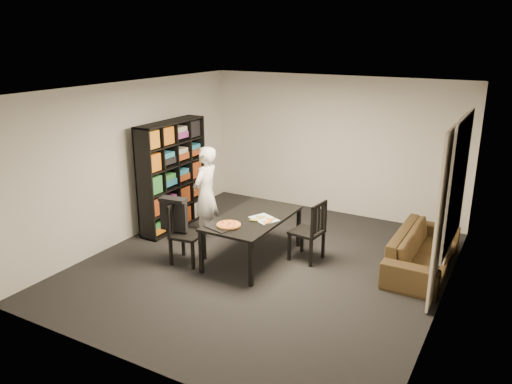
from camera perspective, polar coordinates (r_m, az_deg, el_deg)
The scene contains 16 objects.
room at distance 7.10m, azimuth 1.06°, elevation 1.19°, with size 5.01×5.51×2.61m.
window_pane at distance 6.89m, azimuth 22.12°, elevation 1.08°, with size 0.02×1.40×1.60m, color black.
window_frame at distance 6.89m, azimuth 22.08°, elevation 1.08°, with size 0.03×1.52×1.72m, color white.
curtain_left at distance 6.51m, azimuth 20.39°, elevation -2.90°, with size 0.03×0.70×2.25m, color beige.
curtain_right at distance 7.49m, azimuth 21.73°, elevation -0.41°, with size 0.03×0.70×2.25m, color beige.
bookshelf at distance 8.83m, azimuth -9.50°, elevation 1.89°, with size 0.35×1.50×1.90m, color black.
dining_table at distance 7.52m, azimuth -0.37°, elevation -3.29°, with size 0.91×1.64×0.69m.
chair_left at distance 7.55m, azimuth -8.48°, elevation -4.18°, with size 0.48×0.48×0.93m.
chair_right at distance 7.53m, azimuth 6.44°, elevation -4.07°, with size 0.49×0.49×0.94m.
draped_jacket at distance 7.53m, azimuth -9.40°, elevation -2.36°, with size 0.44×0.23×0.51m.
person at distance 8.23m, azimuth -5.77°, elevation -0.25°, with size 0.58×0.38×1.59m, color white.
baking_tray at distance 7.12m, azimuth -4.03°, elevation -3.98°, with size 0.40×0.32×0.01m, color black.
pepperoni_pizza at distance 7.13m, azimuth -3.15°, elevation -3.76°, with size 0.35×0.35×0.03m.
kitchen_towel at distance 7.41m, azimuth 0.92°, elevation -3.09°, with size 0.40×0.30×0.01m, color silver.
pizza_slices at distance 7.35m, azimuth 0.80°, elevation -3.16°, with size 0.37×0.31×0.01m, color gold, non-canonical shape.
sofa at distance 7.75m, azimuth 18.56°, elevation -6.33°, with size 1.95×0.76×0.57m, color #3A2D17.
Camera 1 is at (3.21, -6.01, 3.31)m, focal length 35.00 mm.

